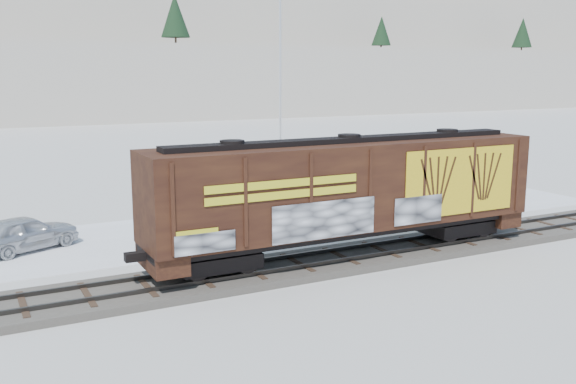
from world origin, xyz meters
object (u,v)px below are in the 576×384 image
hopper_railcar (349,189)px  flagpole (282,117)px  car_dark (433,196)px  car_white (353,206)px  car_silver (24,233)px

hopper_railcar → flagpole: bearing=74.1°
flagpole → car_dark: (5.83, -7.29, -4.19)m
car_dark → car_white: bearing=77.6°
car_white → car_dark: (5.33, -0.01, 0.05)m
flagpole → car_silver: bearing=-159.2°
flagpole → car_dark: size_ratio=2.56×
car_silver → car_dark: bearing=-118.5°
car_silver → car_white: car_silver is taller
car_white → car_dark: car_dark is taller
hopper_railcar → car_dark: (9.71, 6.30, -2.24)m
car_white → flagpole: bearing=-19.2°
hopper_railcar → car_dark: hopper_railcar is taller
hopper_railcar → car_dark: 11.79m
car_dark → flagpole: bearing=26.3°
flagpole → car_white: size_ratio=3.13×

